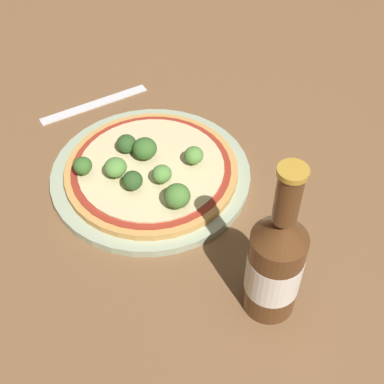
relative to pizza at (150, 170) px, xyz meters
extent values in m
plane|color=brown|center=(-0.02, 0.00, -0.02)|extent=(3.00, 3.00, 0.00)
cylinder|color=#A3B293|center=(0.00, 0.00, -0.01)|extent=(0.29, 0.29, 0.01)
cylinder|color=tan|center=(0.00, 0.00, 0.00)|extent=(0.25, 0.25, 0.01)
cylinder|color=maroon|center=(0.00, 0.00, 0.00)|extent=(0.23, 0.23, 0.00)
cylinder|color=beige|center=(0.00, 0.00, 0.01)|extent=(0.21, 0.21, 0.00)
cylinder|color=#7A9E5B|center=(0.00, -0.05, 0.01)|extent=(0.01, 0.01, 0.01)
ellipsoid|color=#568E3D|center=(0.00, -0.05, 0.03)|extent=(0.03, 0.03, 0.02)
cylinder|color=#7A9E5B|center=(0.03, -0.04, 0.01)|extent=(0.01, 0.01, 0.01)
ellipsoid|color=#2D5123|center=(0.03, -0.04, 0.02)|extent=(0.03, 0.03, 0.03)
cylinder|color=#7A9E5B|center=(0.09, 0.01, 0.01)|extent=(0.01, 0.01, 0.01)
ellipsoid|color=#477A33|center=(0.09, 0.01, 0.03)|extent=(0.04, 0.04, 0.03)
cylinder|color=#7A9E5B|center=(-0.05, -0.02, 0.01)|extent=(0.01, 0.01, 0.01)
ellipsoid|color=#2D5123|center=(-0.05, -0.02, 0.02)|extent=(0.03, 0.03, 0.03)
cylinder|color=#7A9E5B|center=(-0.02, 0.01, 0.01)|extent=(0.01, 0.01, 0.01)
ellipsoid|color=#386628|center=(-0.02, 0.01, 0.03)|extent=(0.03, 0.03, 0.03)
cylinder|color=#7A9E5B|center=(0.02, 0.06, 0.01)|extent=(0.01, 0.01, 0.01)
ellipsoid|color=#568E3D|center=(0.02, 0.06, 0.02)|extent=(0.03, 0.03, 0.02)
cylinder|color=#7A9E5B|center=(0.04, 0.01, 0.01)|extent=(0.01, 0.01, 0.01)
ellipsoid|color=#568E3D|center=(0.04, 0.01, 0.03)|extent=(0.03, 0.03, 0.02)
cylinder|color=#7A9E5B|center=(-0.03, -0.09, 0.01)|extent=(0.01, 0.01, 0.01)
ellipsoid|color=#386628|center=(-0.03, -0.09, 0.02)|extent=(0.03, 0.03, 0.02)
cylinder|color=#563319|center=(0.25, 0.04, 0.04)|extent=(0.06, 0.06, 0.12)
cylinder|color=silver|center=(0.25, 0.04, 0.05)|extent=(0.06, 0.06, 0.06)
cone|color=#563319|center=(0.25, 0.04, 0.12)|extent=(0.06, 0.06, 0.03)
cylinder|color=#563319|center=(0.25, 0.04, 0.17)|extent=(0.03, 0.03, 0.06)
cylinder|color=#B7892D|center=(0.25, 0.04, 0.20)|extent=(0.03, 0.03, 0.01)
cube|color=silver|center=(-0.20, -0.01, -0.02)|extent=(0.03, 0.19, 0.00)
camera|label=1|loc=(0.51, -0.20, 0.54)|focal=50.00mm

